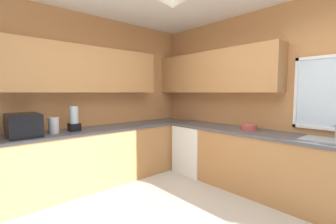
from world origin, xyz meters
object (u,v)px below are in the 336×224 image
Objects in this scene: microwave at (23,125)px; blender_appliance at (74,120)px; dishwasher at (195,149)px; bowl at (249,127)px; sink_assembly at (333,140)px; kettle at (54,125)px.

microwave is 0.63m from blender_appliance.
bowl is at bearing 1.68° from dishwasher.
sink_assembly is (2.70, 2.58, -0.13)m from microwave.
bowl is at bearing 56.85° from microwave.
blender_appliance is (0.00, 0.63, 0.02)m from microwave.
dishwasher is at bearing -178.32° from bowl.
microwave is 0.78× the size of sink_assembly.
blender_appliance reaches higher than kettle.
kettle is at bearing -140.24° from sink_assembly.
kettle reaches higher than sink_assembly.
microwave is at bearing -93.29° from kettle.
microwave reaches higher than dishwasher.
dishwasher is at bearing 70.97° from blender_appliance.
blender_appliance is at bearing 94.06° from kettle.
sink_assembly is 3.34m from blender_appliance.
dishwasher is 2.12m from blender_appliance.
bowl reaches higher than dishwasher.
kettle is at bearing -126.74° from bowl.
blender_appliance reaches higher than dishwasher.
microwave is 0.35m from kettle.
bowl is (-1.02, -0.01, 0.03)m from sink_assembly.
blender_appliance is (-0.66, -1.91, 0.63)m from dishwasher.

